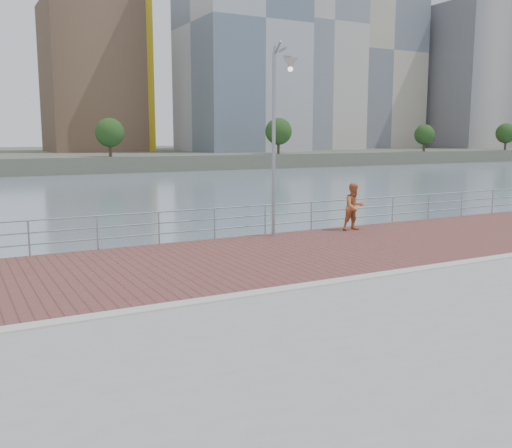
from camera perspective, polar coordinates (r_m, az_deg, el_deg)
name	(u,v)px	position (r m, az deg, el deg)	size (l,w,h in m)	color
water	(295,368)	(14.44, 3.89, -14.15)	(400.00, 400.00, 0.00)	slate
seawall	(456,417)	(10.53, 19.34, -17.76)	(40.00, 24.00, 2.00)	gray
brick_lane	(230,260)	(16.84, -2.59, -3.61)	(40.00, 6.80, 0.02)	brown
curb	(296,287)	(13.78, 3.98, -6.35)	(40.00, 0.40, 0.06)	#B7B5AD
guardrail	(187,222)	(19.79, -6.89, 0.20)	(39.06, 0.06, 1.13)	#8C9EA8
street_lamp	(281,107)	(20.10, 2.50, 11.65)	(0.48, 1.38, 6.52)	gray
bystander	(354,207)	(22.27, 9.79, 1.71)	(0.89, 0.69, 1.82)	#C16938
skyline	(155,43)	(123.73, -10.07, 17.44)	(233.00, 41.00, 58.11)	#ADA38E
shoreline_trees	(97,131)	(90.51, -15.63, 8.96)	(169.75, 5.21, 6.94)	#473323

